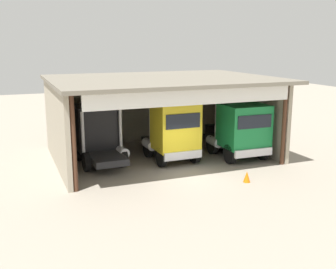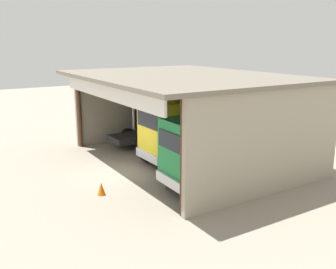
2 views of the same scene
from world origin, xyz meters
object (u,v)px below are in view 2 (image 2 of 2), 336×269
(oil_drum, at_px, (213,138))
(traffic_cone, at_px, (101,189))
(tool_cart, at_px, (298,167))
(truck_yellow_center_bay, at_px, (169,132))
(truck_green_center_left_bay, at_px, (200,154))
(truck_black_left_bay, at_px, (156,118))

(oil_drum, distance_m, traffic_cone, 10.23)
(oil_drum, relative_size, tool_cart, 0.91)
(truck_yellow_center_bay, height_order, traffic_cone, truck_yellow_center_bay)
(truck_green_center_left_bay, height_order, oil_drum, truck_green_center_left_bay)
(truck_green_center_left_bay, distance_m, oil_drum, 8.27)
(truck_black_left_bay, height_order, truck_yellow_center_bay, truck_yellow_center_bay)
(truck_black_left_bay, distance_m, traffic_cone, 8.85)
(truck_green_center_left_bay, xyz_separation_m, tool_cart, (0.97, 5.30, -1.24))
(truck_black_left_bay, distance_m, tool_cart, 9.52)
(oil_drum, bearing_deg, tool_cart, -1.86)
(truck_yellow_center_bay, relative_size, truck_green_center_left_bay, 0.96)
(oil_drum, bearing_deg, truck_black_left_bay, -122.71)
(truck_black_left_bay, xyz_separation_m, tool_cart, (8.99, 2.88, -1.24))
(oil_drum, distance_m, tool_cart, 7.00)
(oil_drum, xyz_separation_m, tool_cart, (7.00, -0.23, 0.04))
(truck_black_left_bay, distance_m, oil_drum, 3.91)
(truck_yellow_center_bay, bearing_deg, oil_drum, -66.86)
(truck_green_center_left_bay, xyz_separation_m, traffic_cone, (-1.95, -3.85, -1.46))
(tool_cart, bearing_deg, oil_drum, 178.14)
(truck_green_center_left_bay, height_order, tool_cart, truck_green_center_left_bay)
(truck_yellow_center_bay, bearing_deg, truck_green_center_left_bay, 166.53)
(truck_black_left_bay, height_order, traffic_cone, truck_black_left_bay)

